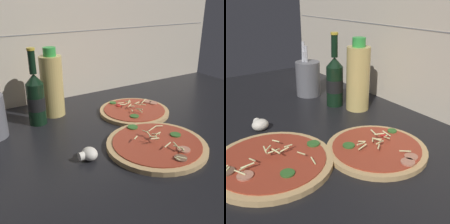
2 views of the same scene
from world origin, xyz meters
The scene contains 7 objects.
counter_slab centered at (0.00, 0.00, 1.25)cm, with size 160.00×90.00×2.50cm.
tile_backsplash centered at (0.00, 45.50, 30.00)cm, with size 160.00×1.13×60.00cm.
pizza_near centered at (3.77, -9.06, 3.35)cm, with size 29.43×29.43×4.31cm.
pizza_far centered at (13.60, 15.50, 3.30)cm, with size 25.96×25.96×4.55cm.
beer_bottle centered at (-20.12, 25.64, 11.75)cm, with size 6.07×6.07×26.03cm.
oil_bottle centered at (-12.51, 30.13, 13.92)cm, with size 8.03×8.03×24.84cm.
mushroom_left centered at (-16.10, -4.41, 4.24)cm, with size 5.22×4.97×3.48cm.
Camera 1 is at (-45.33, -63.06, 43.92)cm, focal length 45.00 mm.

